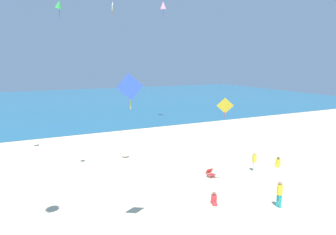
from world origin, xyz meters
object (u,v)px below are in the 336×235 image
kite_blue (130,87)px  beach_chair_near_camera (210,173)px  kite_green (59,4)px  person_1 (214,199)px  person_3 (280,192)px  beach_chair_far_left (125,155)px  kite_pink (163,5)px  person_0 (254,160)px  kite_yellow (225,106)px  person_2 (278,163)px  kite_white (112,7)px

kite_blue → beach_chair_near_camera: bearing=33.0°
kite_green → person_1: bearing=-42.7°
person_3 → kite_green: 17.24m
beach_chair_far_left → kite_green: 12.92m
person_1 → kite_blue: (-5.35, -1.32, 6.84)m
person_1 → person_3: size_ratio=0.46×
kite_pink → kite_green: size_ratio=1.62×
beach_chair_far_left → person_0: (7.95, -7.28, 0.66)m
person_3 → kite_green: size_ratio=1.25×
person_0 → kite_yellow: 6.43m
kite_yellow → kite_green: bearing=148.1°
kite_yellow → kite_green: (-8.73, 5.44, 6.12)m
person_3 → beach_chair_near_camera: bearing=-89.4°
beach_chair_near_camera → person_0: 3.67m
person_3 → kite_green: bearing=-50.6°
beach_chair_far_left → beach_chair_near_camera: bearing=-96.1°
beach_chair_far_left → kite_blue: (-3.00, -11.55, 6.88)m
kite_green → kite_yellow: bearing=-31.9°
person_1 → kite_blue: bearing=-54.0°
kite_yellow → kite_green: kite_green is taller
beach_chair_near_camera → kite_yellow: size_ratio=0.49×
person_2 → kite_yellow: size_ratio=0.59×
person_0 → kite_white: kite_white is taller
person_0 → person_1: size_ratio=2.17×
person_0 → kite_pink: bearing=-61.4°
kite_white → person_0: bearing=-56.8°
person_2 → kite_green: size_ratio=0.61×
kite_white → kite_blue: size_ratio=0.73×
person_3 → kite_blue: (-8.46, 0.59, 6.20)m
beach_chair_far_left → kite_yellow: size_ratio=0.60×
person_2 → kite_blue: size_ratio=0.50×
person_3 → kite_yellow: (-1.64, 3.18, 4.63)m
kite_blue → person_1: bearing=13.9°
person_2 → kite_white: bearing=-82.1°
kite_pink → beach_chair_near_camera: bearing=-104.1°
kite_pink → kite_blue: (-12.16, -23.85, -8.38)m
beach_chair_far_left → beach_chair_near_camera: beach_chair_near_camera is taller
kite_blue → kite_green: size_ratio=1.22×
person_0 → kite_pink: 24.45m
kite_yellow → person_0: bearing=22.1°
beach_chair_near_camera → person_2: size_ratio=0.83×
kite_white → kite_green: bearing=-124.4°
beach_chair_far_left → person_1: person_1 is taller
person_2 → person_0: bearing=-31.9°
kite_white → kite_blue: bearing=-102.2°
beach_chair_far_left → kite_white: (0.42, 4.25, 13.03)m
person_1 → person_2: bearing=132.4°
kite_white → kite_pink: 12.09m
beach_chair_near_camera → person_1: bearing=-35.3°
person_2 → person_3: 7.06m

